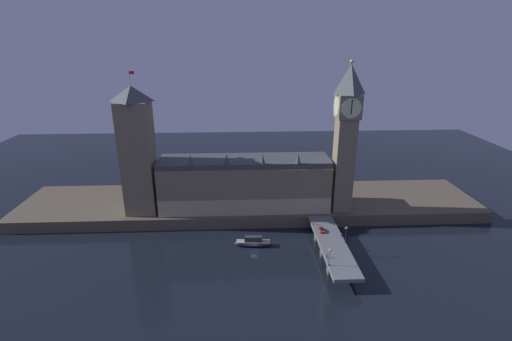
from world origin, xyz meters
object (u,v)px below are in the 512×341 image
object	(u,v)px
boat_upstream	(253,242)
clock_tower	(346,135)
street_lamp_near	(330,255)
pedestrian_mid_walk	(341,235)
pedestrian_far_rail	(314,223)
victoria_tower	(138,151)
street_lamp_mid	(346,233)
pedestrian_near_rail	(327,255)
car_northbound_lead	(322,230)

from	to	relation	value
boat_upstream	clock_tower	bearing A→B (deg)	28.21
street_lamp_near	pedestrian_mid_walk	bearing A→B (deg)	63.44
pedestrian_far_rail	boat_upstream	world-z (taller)	pedestrian_far_rail
clock_tower	victoria_tower	xyz separation A→B (m)	(-90.33, 2.48, -6.89)
pedestrian_mid_walk	street_lamp_mid	size ratio (longest dim) A/B	0.24
pedestrian_near_rail	pedestrian_mid_walk	bearing A→B (deg)	57.65
car_northbound_lead	boat_upstream	bearing A→B (deg)	-178.57
pedestrian_near_rail	street_lamp_mid	distance (m)	14.24
clock_tower	pedestrian_far_rail	size ratio (longest dim) A/B	36.46
car_northbound_lead	street_lamp_near	distance (m)	24.41
victoria_tower	pedestrian_mid_walk	xyz separation A→B (m)	(84.08, -28.87, -27.25)
car_northbound_lead	street_lamp_mid	bearing A→B (deg)	-52.27
pedestrian_mid_walk	boat_upstream	bearing A→B (deg)	172.81
street_lamp_mid	boat_upstream	distance (m)	37.16
pedestrian_far_rail	street_lamp_mid	world-z (taller)	street_lamp_mid
victoria_tower	pedestrian_far_rail	distance (m)	81.80
street_lamp_mid	clock_tower	bearing A→B (deg)	79.19
clock_tower	victoria_tower	bearing A→B (deg)	178.43
street_lamp_mid	street_lamp_near	bearing A→B (deg)	-123.84
victoria_tower	pedestrian_mid_walk	distance (m)	92.98
pedestrian_far_rail	street_lamp_mid	size ratio (longest dim) A/B	0.27
pedestrian_far_rail	boat_upstream	distance (m)	26.96
boat_upstream	pedestrian_mid_walk	bearing A→B (deg)	-7.19
street_lamp_near	boat_upstream	world-z (taller)	street_lamp_near
street_lamp_near	boat_upstream	xyz separation A→B (m)	(-25.31, 23.33, -8.12)
pedestrian_far_rail	street_lamp_near	bearing A→B (deg)	-90.77
car_northbound_lead	boat_upstream	xyz separation A→B (m)	(-27.98, -0.70, -4.71)
victoria_tower	street_lamp_near	world-z (taller)	victoria_tower
pedestrian_near_rail	street_lamp_mid	bearing A→B (deg)	46.84
clock_tower	boat_upstream	bearing A→B (deg)	-151.79
pedestrian_near_rail	pedestrian_mid_walk	distance (m)	16.95
clock_tower	pedestrian_near_rail	bearing A→B (deg)	-110.62
clock_tower	pedestrian_near_rail	size ratio (longest dim) A/B	36.81
pedestrian_far_rail	street_lamp_near	xyz separation A→B (m)	(-0.40, -29.70, 3.11)
pedestrian_near_rail	boat_upstream	xyz separation A→B (m)	(-25.71, 18.71, -5.00)
car_northbound_lead	street_lamp_mid	size ratio (longest dim) A/B	0.65
victoria_tower	pedestrian_mid_walk	size ratio (longest dim) A/B	38.68
car_northbound_lead	boat_upstream	world-z (taller)	car_northbound_lead
victoria_tower	pedestrian_near_rail	distance (m)	90.71
clock_tower	pedestrian_mid_walk	distance (m)	43.61
clock_tower	car_northbound_lead	xyz separation A→B (m)	(-13.05, -21.31, -34.32)
car_northbound_lead	pedestrian_far_rail	world-z (taller)	pedestrian_far_rail
street_lamp_near	street_lamp_mid	xyz separation A→B (m)	(9.87, 14.72, 0.20)
car_northbound_lead	pedestrian_mid_walk	world-z (taller)	pedestrian_mid_walk
car_northbound_lead	victoria_tower	bearing A→B (deg)	162.89
clock_tower	boat_upstream	xyz separation A→B (m)	(-41.02, -22.00, -39.03)
pedestrian_far_rail	street_lamp_mid	distance (m)	18.03
pedestrian_mid_walk	pedestrian_far_rail	size ratio (longest dim) A/B	0.88
victoria_tower	clock_tower	bearing A→B (deg)	-1.57
street_lamp_mid	pedestrian_mid_walk	bearing A→B (deg)	95.41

